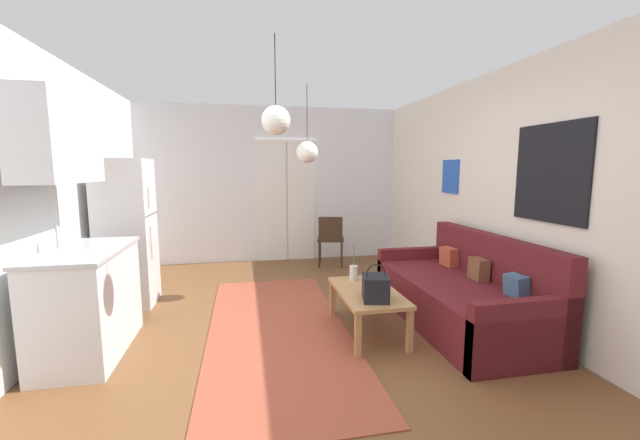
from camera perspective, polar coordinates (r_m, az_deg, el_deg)
name	(u,v)px	position (r m, az deg, el deg)	size (l,w,h in m)	color
ground_plane	(304,359)	(3.49, -2.35, -20.10)	(4.93, 7.53, 0.10)	brown
wall_back	(273,185)	(6.58, -7.13, 5.19)	(4.53, 0.13, 2.61)	silver
wall_right	(540,198)	(4.08, 30.06, 2.91)	(0.12, 7.13, 2.61)	silver
area_rug	(278,329)	(3.93, -6.35, -15.92)	(1.33, 3.26, 0.01)	#9E4733
couch	(463,296)	(4.23, 20.70, -10.60)	(0.94, 2.04, 0.91)	#5B191E
coffee_table	(367,295)	(3.75, 7.08, -11.17)	(0.54, 1.01, 0.42)	#B27F4C
bamboo_vase	(354,273)	(3.99, 5.07, -7.93)	(0.09, 0.09, 0.38)	beige
handbag	(376,287)	(3.45, 8.32, -9.98)	(0.27, 0.31, 0.33)	black
refrigerator	(127,233)	(4.89, -27.00, -1.76)	(0.58, 0.58, 1.69)	white
kitchen_counter	(80,258)	(3.76, -32.29, -4.78)	(0.58, 1.12, 2.16)	silver
accent_chair	(331,237)	(6.14, 1.60, -2.63)	(0.50, 0.49, 0.83)	#382619
pendant_lamp_near	(276,120)	(3.14, -6.63, 14.62)	(0.23, 0.23, 0.77)	black
pendant_lamp_far	(307,152)	(4.84, -1.94, 10.15)	(0.27, 0.27, 0.97)	black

